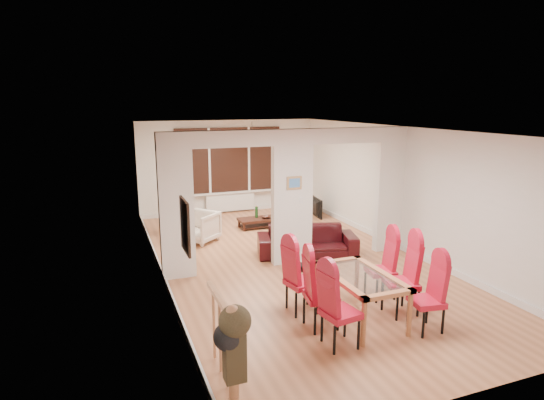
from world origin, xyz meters
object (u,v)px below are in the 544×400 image
dining_chair_la (341,307)px  coffee_table (259,223)px  dining_chair_ra (427,296)px  bottle (256,212)px  dining_chair_lb (321,291)px  armchair (199,227)px  sofa (307,241)px  dining_chair_rc (381,267)px  dining_table (360,297)px  dining_chair_rb (401,278)px  person (184,199)px  bowl (266,217)px  television (313,207)px  dining_chair_lc (302,278)px

dining_chair_la → coffee_table: (0.90, 5.72, -0.41)m
dining_chair_ra → coffee_table: dining_chair_ra is taller
coffee_table → bottle: 0.28m
dining_chair_lb → armchair: 4.61m
armchair → sofa: bearing=7.8°
dining_chair_lb → dining_chair_rc: 1.45m
dining_table → sofa: dining_table is taller
dining_chair_rb → person: (-2.23, 5.31, 0.29)m
dining_chair_ra → dining_chair_rb: (-0.00, 0.56, 0.05)m
dining_table → dining_chair_ra: (0.66, -0.62, 0.17)m
person → dining_table: bearing=26.8°
dining_chair_rc → armchair: size_ratio=1.38×
dining_chair_la → person: 5.89m
dining_chair_rb → bowl: (-0.24, 5.15, -0.29)m
dining_chair_la → armchair: (-0.76, 5.08, -0.19)m
dining_chair_ra → bottle: dining_chair_ra is taller
sofa → person: 3.22m
dining_chair_ra → dining_chair_rc: dining_chair_rc is taller
dining_chair_ra → coffee_table: 5.81m
dining_chair_rb → sofa: bearing=107.8°
dining_chair_lb → dining_chair_rb: 1.29m
dining_chair_lb → dining_chair_ra: dining_chair_lb is taller
person → bowl: (1.99, -0.17, -0.58)m
armchair → television: 3.62m
dining_table → dining_chair_rc: 0.90m
dining_chair_rb → armchair: 5.03m
dining_chair_lb → dining_chair_lc: size_ratio=1.01×
dining_chair_lc → person: person is taller
dining_chair_lc → bowl: size_ratio=4.60×
sofa → armchair: armchair is taller
dining_chair_rb → television: size_ratio=1.23×
armchair → television: armchair is taller
dining_chair_lb → bowl: size_ratio=4.62×
dining_chair_lc → person: bearing=90.4°
sofa → bowl: (-0.08, 2.23, -0.03)m
armchair → coffee_table: armchair is taller
sofa → bottle: sofa is taller
dining_chair_lb → sofa: dining_chair_lb is taller
dining_chair_ra → bowl: dining_chair_ra is taller
dining_chair_lc → dining_table: bearing=-48.2°
dining_chair_ra → armchair: (-2.05, 5.15, -0.16)m
dining_chair_lb → dining_chair_rb: size_ratio=0.96×
person → coffee_table: person is taller
dining_chair_rc → sofa: dining_chair_rc is taller
dining_chair_ra → bottle: 5.89m
bowl → dining_chair_rc: bearing=-86.4°
dining_chair_la → dining_chair_lc: size_ratio=0.99×
dining_chair_rb → coffee_table: 5.26m
dining_chair_lc → television: 5.86m
dining_chair_lb → armchair: (-0.76, 4.55, -0.20)m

